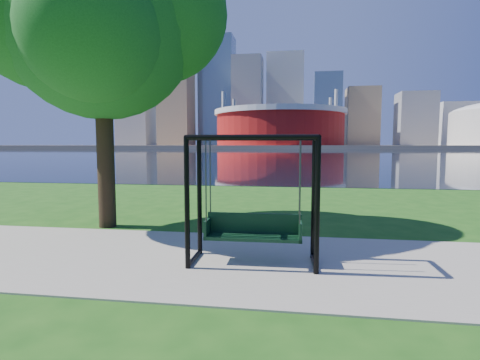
# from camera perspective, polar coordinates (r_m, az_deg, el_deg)

# --- Properties ---
(ground) EXTENTS (900.00, 900.00, 0.00)m
(ground) POSITION_cam_1_polar(r_m,az_deg,el_deg) (7.57, -2.06, -11.10)
(ground) COLOR #1E5114
(ground) RESTS_ON ground
(path) EXTENTS (120.00, 4.00, 0.03)m
(path) POSITION_cam_1_polar(r_m,az_deg,el_deg) (7.09, -2.83, -12.10)
(path) COLOR #9E937F
(path) RESTS_ON ground
(river) EXTENTS (900.00, 180.00, 0.02)m
(river) POSITION_cam_1_polar(r_m,az_deg,el_deg) (109.16, 8.01, 4.18)
(river) COLOR black
(river) RESTS_ON ground
(far_bank) EXTENTS (900.00, 228.00, 2.00)m
(far_bank) POSITION_cam_1_polar(r_m,az_deg,el_deg) (313.13, 8.49, 5.08)
(far_bank) COLOR #937F60
(far_bank) RESTS_ON ground
(stadium) EXTENTS (83.00, 83.00, 32.00)m
(stadium) POSITION_cam_1_polar(r_m,az_deg,el_deg) (242.70, 6.08, 8.17)
(stadium) COLOR maroon
(stadium) RESTS_ON far_bank
(skyline) EXTENTS (392.00, 66.00, 96.50)m
(skyline) POSITION_cam_1_polar(r_m,az_deg,el_deg) (328.31, 7.83, 11.20)
(skyline) COLOR gray
(skyline) RESTS_ON far_bank
(swing) EXTENTS (2.28, 1.03, 2.31)m
(swing) POSITION_cam_1_polar(r_m,az_deg,el_deg) (6.68, 2.05, -3.47)
(swing) COLOR black
(swing) RESTS_ON ground
(park_tree) EXTENTS (6.18, 5.58, 7.67)m
(park_tree) POSITION_cam_1_polar(r_m,az_deg,el_deg) (10.87, -20.53, 22.06)
(park_tree) COLOR black
(park_tree) RESTS_ON ground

